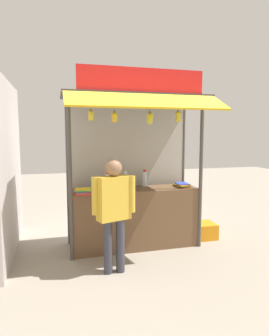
{
  "coord_description": "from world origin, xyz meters",
  "views": [
    {
      "loc": [
        -1.27,
        -4.71,
        1.91
      ],
      "look_at": [
        0.0,
        0.0,
        1.35
      ],
      "focal_mm": 31.65,
      "sensor_mm": 36.0,
      "label": 1
    }
  ],
  "objects": [
    {
      "name": "water_bottle_right",
      "position": [
        -0.23,
        0.11,
        1.1
      ],
      "size": [
        0.06,
        0.06,
        0.22
      ],
      "color": "silver",
      "rests_on": "stall_counter"
    },
    {
      "name": "vendor_person",
      "position": [
        -0.52,
        -0.86,
        0.95
      ],
      "size": [
        0.6,
        0.32,
        1.57
      ],
      "rotation": [
        0.0,
        0.0,
        3.45
      ],
      "color": "#383842",
      "rests_on": "ground"
    },
    {
      "name": "water_bottle_center",
      "position": [
        0.24,
        0.19,
        1.13
      ],
      "size": [
        0.08,
        0.08,
        0.29
      ],
      "color": "silver",
      "rests_on": "stall_counter"
    },
    {
      "name": "stall_structure",
      "position": [
        0.0,
        0.11,
        1.72
      ],
      "size": [
        2.33,
        1.45,
        2.87
      ],
      "color": "#4C4742",
      "rests_on": "ground"
    },
    {
      "name": "water_bottle_mid_right",
      "position": [
        -0.1,
        0.23,
        1.12
      ],
      "size": [
        0.08,
        0.08,
        0.27
      ],
      "color": "silver",
      "rests_on": "stall_counter"
    },
    {
      "name": "magazine_stack_back_left",
      "position": [
        -0.88,
        -0.2,
        1.03
      ],
      "size": [
        0.27,
        0.28,
        0.08
      ],
      "color": "red",
      "rests_on": "stall_counter"
    },
    {
      "name": "neighbour_wall",
      "position": [
        -2.04,
        0.3,
        1.36
      ],
      "size": [
        0.2,
        2.4,
        2.73
      ],
      "primitive_type": "cube",
      "color": "beige",
      "rests_on": "ground"
    },
    {
      "name": "water_bottle_mid_left",
      "position": [
        -0.6,
        0.09,
        1.1
      ],
      "size": [
        0.06,
        0.06,
        0.22
      ],
      "color": "silver",
      "rests_on": "stall_counter"
    },
    {
      "name": "magazine_stack_far_right",
      "position": [
        0.84,
        -0.04,
        1.03
      ],
      "size": [
        0.24,
        0.31,
        0.07
      ],
      "color": "orange",
      "rests_on": "stall_counter"
    },
    {
      "name": "banana_bunch_rightmost",
      "position": [
        -0.75,
        -0.39,
        2.17
      ],
      "size": [
        0.09,
        0.09,
        0.29
      ],
      "color": "#332D23"
    },
    {
      "name": "water_bottle_left",
      "position": [
        -0.44,
        0.08,
        1.13
      ],
      "size": [
        0.08,
        0.08,
        0.29
      ],
      "color": "silver",
      "rests_on": "stall_counter"
    },
    {
      "name": "plastic_crate",
      "position": [
        1.34,
        0.06,
        0.14
      ],
      "size": [
        0.41,
        0.41,
        0.28
      ],
      "primitive_type": "cube",
      "rotation": [
        0.0,
        0.0,
        -0.03
      ],
      "color": "orange",
      "rests_on": "ground"
    },
    {
      "name": "stall_counter",
      "position": [
        0.0,
        0.0,
        0.5
      ],
      "size": [
        2.13,
        0.58,
        1.0
      ],
      "primitive_type": "cube",
      "color": "brown",
      "rests_on": "ground"
    },
    {
      "name": "banana_bunch_inner_left",
      "position": [
        -0.41,
        -0.39,
        2.15
      ],
      "size": [
        0.11,
        0.11,
        0.31
      ],
      "color": "#332D23"
    },
    {
      "name": "banana_bunch_leftmost",
      "position": [
        0.13,
        -0.39,
        2.14
      ],
      "size": [
        0.11,
        0.12,
        0.33
      ],
      "color": "#332D23"
    },
    {
      "name": "banana_bunch_inner_right",
      "position": [
        0.6,
        -0.39,
        2.18
      ],
      "size": [
        0.11,
        0.11,
        0.3
      ],
      "color": "#332D23"
    },
    {
      "name": "ground_plane",
      "position": [
        0.0,
        0.0,
        0.0
      ],
      "size": [
        20.0,
        20.0,
        0.0
      ],
      "primitive_type": "plane",
      "color": "#9E9384"
    }
  ]
}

